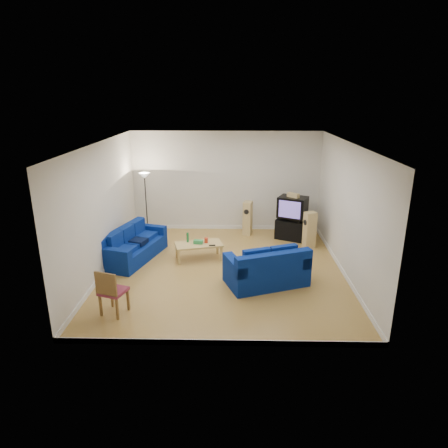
{
  "coord_description": "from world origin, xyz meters",
  "views": [
    {
      "loc": [
        0.22,
        -9.35,
        4.3
      ],
      "look_at": [
        0.0,
        0.4,
        1.1
      ],
      "focal_mm": 32.0,
      "sensor_mm": 36.0,
      "label": 1
    }
  ],
  "objects_px": {
    "sofa_loveseat": "(267,271)",
    "tv_stand": "(293,229)",
    "television": "(293,207)",
    "sofa_three_seat": "(132,248)",
    "coffee_table": "(199,245)"
  },
  "relations": [
    {
      "from": "tv_stand",
      "to": "coffee_table",
      "type": "bearing_deg",
      "value": -123.58
    },
    {
      "from": "sofa_loveseat",
      "to": "television",
      "type": "bearing_deg",
      "value": 51.9
    },
    {
      "from": "coffee_table",
      "to": "television",
      "type": "xyz_separation_m",
      "value": [
        2.72,
        1.64,
        0.63
      ]
    },
    {
      "from": "sofa_loveseat",
      "to": "television",
      "type": "height_order",
      "value": "television"
    },
    {
      "from": "sofa_three_seat",
      "to": "sofa_loveseat",
      "type": "xyz_separation_m",
      "value": [
        3.55,
        -1.48,
        0.03
      ]
    },
    {
      "from": "sofa_loveseat",
      "to": "tv_stand",
      "type": "distance_m",
      "value": 3.29
    },
    {
      "from": "tv_stand",
      "to": "sofa_three_seat",
      "type": "bearing_deg",
      "value": -134.76
    },
    {
      "from": "sofa_loveseat",
      "to": "tv_stand",
      "type": "xyz_separation_m",
      "value": [
        1.04,
        3.12,
        -0.04
      ]
    },
    {
      "from": "tv_stand",
      "to": "sofa_loveseat",
      "type": "bearing_deg",
      "value": -82.86
    },
    {
      "from": "sofa_three_seat",
      "to": "coffee_table",
      "type": "xyz_separation_m",
      "value": [
        1.82,
        -0.02,
        0.09
      ]
    },
    {
      "from": "coffee_table",
      "to": "sofa_loveseat",
      "type": "bearing_deg",
      "value": -40.31
    },
    {
      "from": "coffee_table",
      "to": "tv_stand",
      "type": "distance_m",
      "value": 3.23
    },
    {
      "from": "sofa_three_seat",
      "to": "tv_stand",
      "type": "height_order",
      "value": "sofa_three_seat"
    },
    {
      "from": "sofa_three_seat",
      "to": "tv_stand",
      "type": "xyz_separation_m",
      "value": [
        4.59,
        1.64,
        -0.01
      ]
    },
    {
      "from": "sofa_three_seat",
      "to": "sofa_loveseat",
      "type": "height_order",
      "value": "sofa_loveseat"
    }
  ]
}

